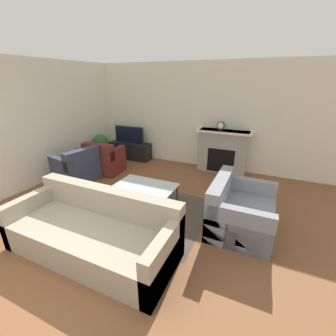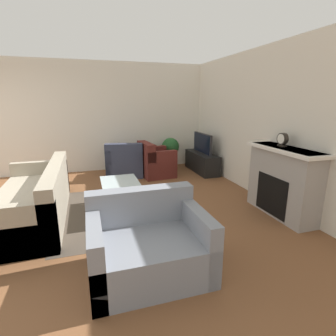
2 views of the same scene
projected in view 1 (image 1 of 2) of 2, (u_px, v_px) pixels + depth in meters
ground_plane at (14, 315)px, 2.31m from camera, size 20.00×20.00×0.00m
wall_back at (186, 116)px, 6.08m from camera, size 8.12×0.06×2.70m
wall_left at (35, 124)px, 4.93m from camera, size 0.06×8.00×2.70m
area_rug at (143, 210)px, 4.17m from camera, size 2.30×1.81×0.00m
fireplace at (223, 150)px, 5.75m from camera, size 1.34×0.43×1.08m
tv_stand at (130, 150)px, 6.85m from camera, size 1.27×0.42×0.48m
tv at (129, 135)px, 6.66m from camera, size 0.96×0.06×0.49m
couch_sectional at (94, 233)px, 3.11m from camera, size 2.36×0.97×0.82m
couch_loveseat at (239, 212)px, 3.59m from camera, size 0.94×1.20×0.82m
armchair_by_window at (77, 169)px, 5.26m from camera, size 0.89×0.97×0.82m
armchair_accent at (105, 161)px, 5.77m from camera, size 0.87×0.79×0.82m
coffee_table at (146, 187)px, 4.13m from camera, size 1.10×0.61×0.46m
potted_plant at (101, 146)px, 6.39m from camera, size 0.46×0.46×0.82m
mantel_clock at (221, 126)px, 5.56m from camera, size 0.18×0.07×0.21m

